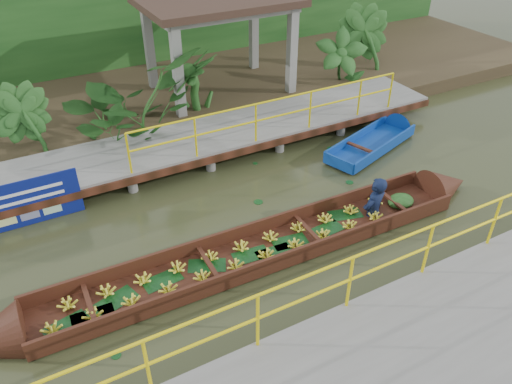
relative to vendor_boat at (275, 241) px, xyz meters
name	(u,v)px	position (x,y,z in m)	size (l,w,h in m)	color
ground	(220,243)	(-0.85, 0.74, -0.24)	(80.00, 80.00, 0.00)	#303319
land_strip	(118,100)	(-0.85, 8.24, -0.01)	(30.00, 8.00, 0.45)	#35291A
far_dock	(162,150)	(-0.83, 4.16, 0.24)	(16.00, 2.06, 1.66)	slate
near_dock	(402,368)	(0.15, -3.46, 0.07)	(18.00, 2.40, 1.73)	slate
pavilion	(218,11)	(2.15, 7.04, 2.58)	(4.40, 3.00, 3.00)	slate
foliage_backdrop	(89,22)	(-0.85, 10.74, 1.76)	(30.00, 0.80, 4.00)	#164115
vendor_boat	(275,241)	(0.00, 0.00, 0.00)	(10.89, 1.33, 2.25)	#381E0F
moored_blue_boat	(387,134)	(5.11, 2.60, -0.09)	(3.56, 1.92, 0.83)	navy
tropical_plants	(186,79)	(0.63, 6.04, 1.16)	(14.52, 1.52, 1.90)	#164115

